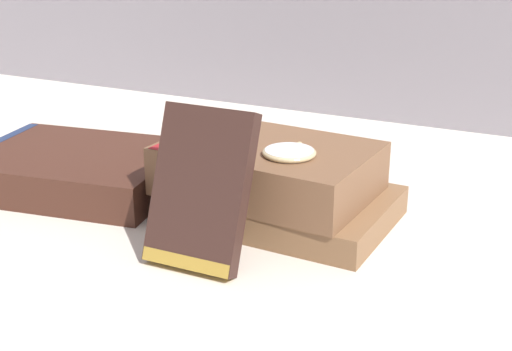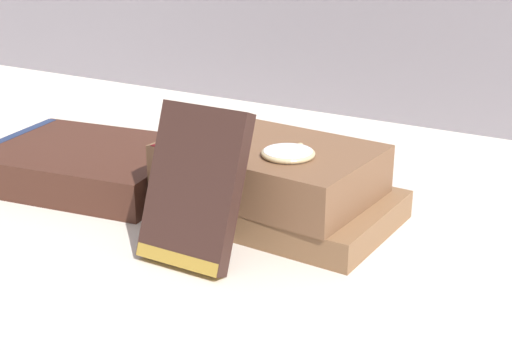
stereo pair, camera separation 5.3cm
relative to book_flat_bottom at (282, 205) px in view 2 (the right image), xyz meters
name	(u,v)px [view 2 (the right image)]	position (x,y,z in m)	size (l,w,h in m)	color
ground_plane	(254,229)	(-0.01, -0.04, -0.01)	(3.00, 3.00, 0.00)	beige
book_flat_bottom	(282,205)	(0.00, 0.00, 0.00)	(0.22, 0.16, 0.03)	brown
book_flat_top	(270,168)	(-0.01, 0.00, 0.04)	(0.22, 0.16, 0.05)	brown
book_side_left	(84,164)	(-0.25, -0.02, 0.01)	(0.25, 0.20, 0.04)	#422319
book_leaning_front	(193,192)	(-0.03, -0.12, 0.05)	(0.09, 0.07, 0.14)	#331E19
pocket_watch	(288,153)	(0.02, -0.03, 0.07)	(0.05, 0.06, 0.01)	silver
reading_glasses	(293,173)	(-0.05, 0.12, -0.01)	(0.11, 0.07, 0.00)	#ADADB2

